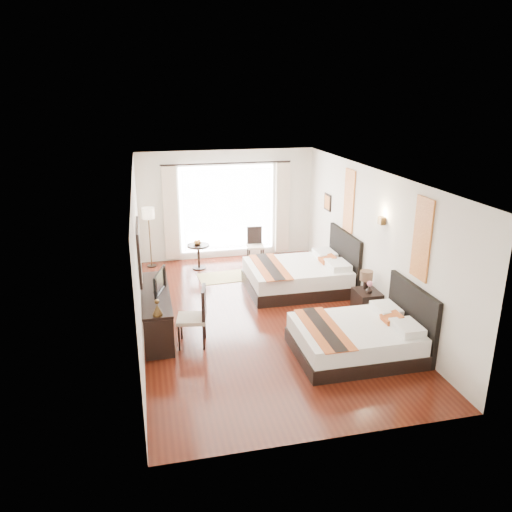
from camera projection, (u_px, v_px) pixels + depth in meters
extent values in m
cube|color=#3C120B|center=(260.00, 316.00, 9.82)|extent=(4.50, 7.50, 0.01)
cube|color=white|center=(261.00, 174.00, 8.93)|extent=(4.50, 7.50, 0.02)
cube|color=silver|center=(371.00, 240.00, 9.85)|extent=(0.01, 7.50, 2.80)
cube|color=silver|center=(138.00, 256.00, 8.90)|extent=(0.01, 7.50, 2.80)
cube|color=silver|center=(227.00, 205.00, 12.83)|extent=(4.50, 0.01, 2.80)
cube|color=silver|center=(333.00, 340.00, 5.91)|extent=(4.50, 0.01, 2.80)
cube|color=white|center=(227.00, 209.00, 12.85)|extent=(2.40, 0.02, 2.20)
cube|color=white|center=(228.00, 209.00, 12.80)|extent=(2.30, 0.02, 2.10)
cube|color=#BBAA90|center=(171.00, 214.00, 12.46)|extent=(0.35, 0.14, 2.35)
cube|color=#BBAA90|center=(282.00, 208.00, 13.07)|extent=(0.35, 0.14, 2.35)
cube|color=#943C15|center=(422.00, 239.00, 7.99)|extent=(0.03, 0.50, 1.35)
cube|color=#943C15|center=(349.00, 201.00, 10.72)|extent=(0.03, 0.50, 1.35)
cube|color=#3F2E16|center=(382.00, 221.00, 9.22)|extent=(0.10, 0.14, 0.14)
cube|color=black|center=(139.00, 251.00, 8.69)|extent=(0.04, 1.25, 0.95)
cube|color=white|center=(141.00, 251.00, 8.69)|extent=(0.01, 1.12, 0.82)
cube|color=black|center=(354.00, 348.00, 8.35)|extent=(1.97, 1.53, 0.24)
cube|color=white|center=(355.00, 333.00, 8.26)|extent=(1.91, 1.49, 0.29)
cube|color=black|center=(412.00, 317.00, 8.42)|extent=(0.08, 1.53, 1.15)
cube|color=maroon|center=(324.00, 329.00, 8.10)|extent=(0.53, 1.59, 0.02)
cube|color=black|center=(296.00, 284.00, 11.06)|extent=(2.15, 1.68, 0.26)
cube|color=white|center=(296.00, 272.00, 10.97)|extent=(2.09, 1.64, 0.31)
cube|color=black|center=(344.00, 259.00, 11.14)|extent=(0.08, 1.68, 1.26)
cube|color=maroon|center=(270.00, 267.00, 10.79)|extent=(0.58, 1.74, 0.02)
cube|color=black|center=(367.00, 304.00, 9.71)|extent=(0.44, 0.55, 0.53)
cylinder|color=black|center=(366.00, 285.00, 9.71)|extent=(0.10, 0.10, 0.21)
cylinder|color=#412E1F|center=(366.00, 276.00, 9.65)|extent=(0.25, 0.25, 0.19)
imported|color=black|center=(369.00, 291.00, 9.52)|extent=(0.17, 0.17, 0.14)
cube|color=black|center=(157.00, 311.00, 9.11)|extent=(0.50, 2.20, 0.76)
imported|color=black|center=(156.00, 282.00, 8.89)|extent=(0.30, 0.72, 0.42)
cube|color=#BBA990|center=(192.00, 319.00, 8.55)|extent=(0.57, 0.57, 0.07)
cube|color=black|center=(204.00, 303.00, 8.47)|extent=(0.14, 0.46, 0.55)
cylinder|color=black|center=(152.00, 266.00, 12.53)|extent=(0.23, 0.23, 0.03)
cylinder|color=#3F2E16|center=(150.00, 241.00, 12.33)|extent=(0.03, 0.03, 1.28)
cylinder|color=beige|center=(148.00, 213.00, 12.10)|extent=(0.30, 0.30, 0.27)
cylinder|color=black|center=(199.00, 257.00, 12.29)|extent=(0.54, 0.54, 0.62)
imported|color=#492A1A|center=(197.00, 244.00, 12.18)|extent=(0.24, 0.24, 0.05)
cube|color=#BBA990|center=(255.00, 247.00, 12.73)|extent=(0.45, 0.45, 0.06)
cube|color=black|center=(254.00, 235.00, 12.83)|extent=(0.39, 0.08, 0.46)
cube|color=tan|center=(223.00, 277.00, 11.80)|extent=(1.22, 0.87, 0.01)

